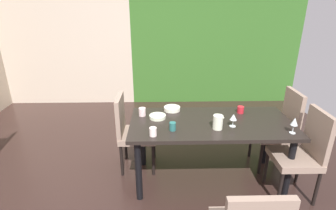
% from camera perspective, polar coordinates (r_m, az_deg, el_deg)
% --- Properties ---
extents(ground_plane, '(5.99, 5.50, 0.02)m').
position_cam_1_polar(ground_plane, '(3.25, -5.62, -16.44)').
color(ground_plane, '#31201C').
extents(back_panel_interior, '(2.65, 0.10, 2.82)m').
position_cam_1_polar(back_panel_interior, '(5.62, -22.03, 14.19)').
color(back_panel_interior, beige).
rests_on(back_panel_interior, ground_plane).
extents(garden_window_panel, '(3.35, 0.10, 2.82)m').
position_cam_1_polar(garden_window_panel, '(5.39, 10.53, 15.10)').
color(garden_window_panel, '#356625').
rests_on(garden_window_panel, ground_plane).
extents(dining_table, '(1.78, 0.84, 0.76)m').
position_cam_1_polar(dining_table, '(2.97, 9.27, -5.19)').
color(dining_table, black).
rests_on(dining_table, ground_plane).
extents(chair_left_far, '(0.45, 0.44, 0.96)m').
position_cam_1_polar(chair_left_far, '(3.25, -8.05, -5.22)').
color(chair_left_far, gray).
rests_on(chair_left_far, ground_plane).
extents(chair_right_far, '(0.44, 0.44, 1.00)m').
position_cam_1_polar(chair_right_far, '(3.54, 23.31, -4.28)').
color(chair_right_far, gray).
rests_on(chair_right_far, ground_plane).
extents(chair_right_near, '(0.44, 0.44, 0.99)m').
position_cam_1_polar(chair_right_near, '(3.10, 27.36, -8.84)').
color(chair_right_near, gray).
rests_on(chair_right_near, ground_plane).
extents(wine_glass_front, '(0.07, 0.07, 0.17)m').
position_cam_1_polar(wine_glass_front, '(2.88, 25.82, -3.35)').
color(wine_glass_front, silver).
rests_on(wine_glass_front, dining_table).
extents(wine_glass_near_window, '(0.07, 0.07, 0.14)m').
position_cam_1_polar(wine_glass_near_window, '(2.83, 14.05, -2.66)').
color(wine_glass_near_window, silver).
rests_on(wine_glass_near_window, dining_table).
extents(serving_bowl_corner, '(0.20, 0.20, 0.04)m').
position_cam_1_polar(serving_bowl_corner, '(3.18, 0.89, -0.79)').
color(serving_bowl_corner, white).
rests_on(serving_bowl_corner, dining_table).
extents(serving_bowl_center, '(0.19, 0.19, 0.04)m').
position_cam_1_polar(serving_bowl_center, '(2.97, -2.29, -2.54)').
color(serving_bowl_center, silver).
rests_on(serving_bowl_center, dining_table).
extents(cup_right, '(0.07, 0.07, 0.09)m').
position_cam_1_polar(cup_right, '(2.69, 1.01, -4.67)').
color(cup_right, '#276663').
rests_on(cup_right, dining_table).
extents(cup_near_shelf, '(0.08, 0.08, 0.09)m').
position_cam_1_polar(cup_near_shelf, '(3.03, -5.64, -1.49)').
color(cup_near_shelf, silver).
rests_on(cup_near_shelf, dining_table).
extents(cup_west, '(0.08, 0.08, 0.08)m').
position_cam_1_polar(cup_west, '(3.21, 15.50, -1.00)').
color(cup_west, red).
rests_on(cup_west, dining_table).
extents(cup_south, '(0.07, 0.07, 0.09)m').
position_cam_1_polar(cup_south, '(2.58, -3.28, -5.83)').
color(cup_south, white).
rests_on(cup_south, dining_table).
extents(pitcher_north, '(0.11, 0.10, 0.15)m').
position_cam_1_polar(pitcher_north, '(2.75, 10.82, -3.66)').
color(pitcher_north, white).
rests_on(pitcher_north, dining_table).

